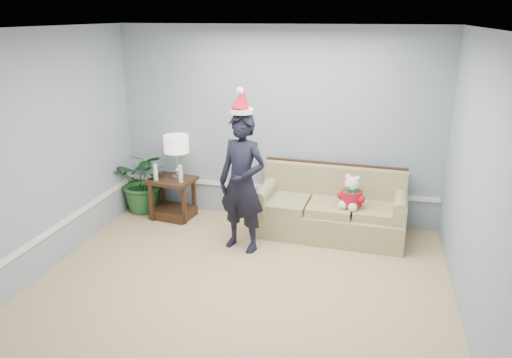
{
  "coord_description": "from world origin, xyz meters",
  "views": [
    {
      "loc": [
        1.27,
        -4.14,
        2.83
      ],
      "look_at": [
        -0.08,
        1.55,
        0.88
      ],
      "focal_mm": 35.0,
      "sensor_mm": 36.0,
      "label": 1
    }
  ],
  "objects": [
    {
      "name": "side_table",
      "position": [
        -1.45,
        2.14,
        0.23
      ],
      "size": [
        0.68,
        0.6,
        0.59
      ],
      "rotation": [
        0.0,
        0.0,
        -0.16
      ],
      "color": "#3A2415",
      "rests_on": "room_shell"
    },
    {
      "name": "table_lamp",
      "position": [
        -1.37,
        2.18,
        1.07
      ],
      "size": [
        0.35,
        0.35,
        0.63
      ],
      "color": "silver",
      "rests_on": "side_table"
    },
    {
      "name": "sofa",
      "position": [
        0.82,
        2.09,
        0.32
      ],
      "size": [
        1.97,
        0.94,
        0.9
      ],
      "rotation": [
        0.0,
        0.0,
        -0.06
      ],
      "color": "brown",
      "rests_on": "room_shell"
    },
    {
      "name": "candle_pair",
      "position": [
        -1.45,
        2.02,
        0.7
      ],
      "size": [
        0.44,
        0.06,
        0.24
      ],
      "color": "silver",
      "rests_on": "side_table"
    },
    {
      "name": "room_shell",
      "position": [
        0.0,
        0.0,
        1.35
      ],
      "size": [
        4.54,
        5.04,
        2.74
      ],
      "color": "tan",
      "rests_on": "ground"
    },
    {
      "name": "santa_hat",
      "position": [
        -0.21,
        1.42,
        1.86
      ],
      "size": [
        0.35,
        0.37,
        0.32
      ],
      "rotation": [
        0.0,
        0.0,
        -0.33
      ],
      "color": "silver",
      "rests_on": "man"
    },
    {
      "name": "houseplant",
      "position": [
        -1.95,
        2.28,
        0.47
      ],
      "size": [
        0.92,
        0.82,
        0.95
      ],
      "primitive_type": "imported",
      "rotation": [
        0.0,
        0.0,
        0.1
      ],
      "color": "#235B2B",
      "rests_on": "room_shell"
    },
    {
      "name": "wainscot_trim",
      "position": [
        -1.18,
        1.18,
        0.45
      ],
      "size": [
        4.49,
        4.99,
        0.06
      ],
      "color": "white",
      "rests_on": "room_shell"
    },
    {
      "name": "teddy_bear",
      "position": [
        1.09,
        1.9,
        0.63
      ],
      "size": [
        0.35,
        0.35,
        0.44
      ],
      "rotation": [
        0.0,
        0.0,
        -0.34
      ],
      "color": "silver",
      "rests_on": "sofa"
    },
    {
      "name": "man",
      "position": [
        -0.21,
        1.4,
        0.87
      ],
      "size": [
        0.73,
        0.59,
        1.73
      ],
      "primitive_type": "imported",
      "rotation": [
        0.0,
        0.0,
        -0.31
      ],
      "color": "black",
      "rests_on": "room_shell"
    }
  ]
}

